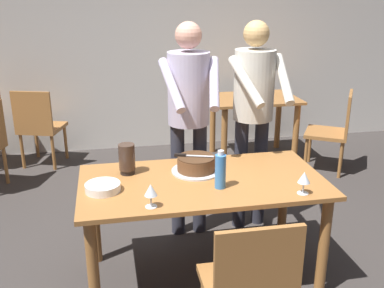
% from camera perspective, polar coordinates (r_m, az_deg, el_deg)
% --- Properties ---
extents(ground_plane, '(14.00, 14.00, 0.00)m').
position_cam_1_polar(ground_plane, '(3.34, 1.26, -16.41)').
color(ground_plane, '#383330').
extents(back_wall, '(10.00, 0.12, 2.70)m').
position_cam_1_polar(back_wall, '(5.62, -5.10, 13.12)').
color(back_wall, beige).
rests_on(back_wall, ground_plane).
extents(main_dining_table, '(1.61, 0.84, 0.75)m').
position_cam_1_polar(main_dining_table, '(3.01, 1.34, -6.52)').
color(main_dining_table, '#9E6633').
rests_on(main_dining_table, ground_plane).
extents(cake_on_platter, '(0.34, 0.34, 0.11)m').
position_cam_1_polar(cake_on_platter, '(3.07, 0.54, -2.65)').
color(cake_on_platter, silver).
rests_on(cake_on_platter, main_dining_table).
extents(cake_knife, '(0.26, 0.10, 0.02)m').
position_cam_1_polar(cake_knife, '(3.06, -0.80, -1.47)').
color(cake_knife, silver).
rests_on(cake_knife, cake_on_platter).
extents(plate_stack, '(0.22, 0.22, 0.05)m').
position_cam_1_polar(plate_stack, '(2.85, -11.28, -5.43)').
color(plate_stack, white).
rests_on(plate_stack, main_dining_table).
extents(wine_glass_near, '(0.08, 0.08, 0.14)m').
position_cam_1_polar(wine_glass_near, '(2.82, 14.07, -4.24)').
color(wine_glass_near, silver).
rests_on(wine_glass_near, main_dining_table).
extents(wine_glass_far, '(0.08, 0.08, 0.14)m').
position_cam_1_polar(wine_glass_far, '(2.58, -5.27, -5.95)').
color(wine_glass_far, silver).
rests_on(wine_glass_far, main_dining_table).
extents(water_bottle, '(0.07, 0.07, 0.25)m').
position_cam_1_polar(water_bottle, '(2.82, 3.64, -3.41)').
color(water_bottle, '#387AC6').
rests_on(water_bottle, main_dining_table).
extents(hurricane_lamp, '(0.11, 0.11, 0.21)m').
position_cam_1_polar(hurricane_lamp, '(3.05, -8.28, -1.87)').
color(hurricane_lamp, black).
rests_on(hurricane_lamp, main_dining_table).
extents(person_cutting_cake, '(0.47, 0.55, 1.72)m').
position_cam_1_polar(person_cutting_cake, '(3.45, -0.41, 4.60)').
color(person_cutting_cake, '#2D2D38').
rests_on(person_cutting_cake, ground_plane).
extents(person_standing_beside, '(0.46, 0.57, 1.72)m').
position_cam_1_polar(person_standing_beside, '(3.61, 7.85, 5.09)').
color(person_standing_beside, '#2D2D38').
rests_on(person_standing_beside, ground_plane).
extents(chair_near_side, '(0.44, 0.44, 0.90)m').
position_cam_1_polar(chair_near_side, '(2.45, 7.26, -17.43)').
color(chair_near_side, '#9E6633').
rests_on(chair_near_side, ground_plane).
extents(background_table, '(1.00, 0.70, 0.74)m').
position_cam_1_polar(background_table, '(5.32, 7.85, 4.19)').
color(background_table, '#9E6633').
rests_on(background_table, ground_plane).
extents(background_chair_0, '(0.61, 0.61, 0.90)m').
position_cam_1_polar(background_chair_0, '(5.13, 17.65, 1.87)').
color(background_chair_0, '#9E6633').
rests_on(background_chair_0, ground_plane).
extents(background_chair_3, '(0.55, 0.55, 0.90)m').
position_cam_1_polar(background_chair_3, '(5.32, -18.90, 2.34)').
color(background_chair_3, '#9E6633').
rests_on(background_chair_3, ground_plane).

